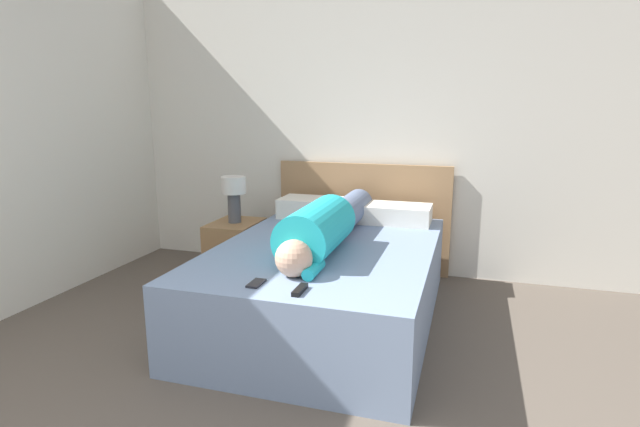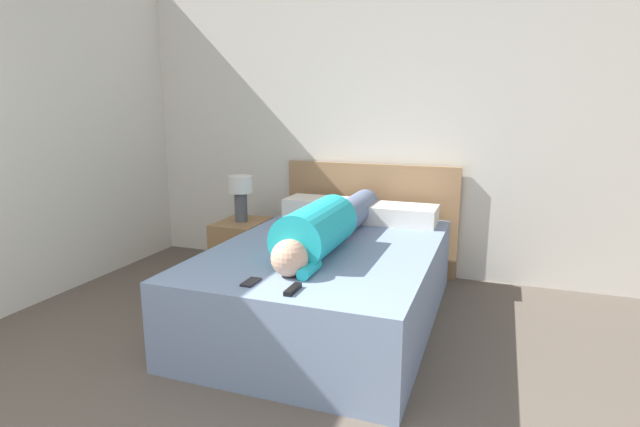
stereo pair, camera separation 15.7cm
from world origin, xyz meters
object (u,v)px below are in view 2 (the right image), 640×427
object	(u,v)px
pillow_second	(400,215)
bed	(328,283)
person_lying	(328,225)
tv_remote	(293,289)
table_lamp	(240,192)
nightstand	(242,250)
cell_phone	(251,282)
pillow_near_headboard	(323,208)

from	to	relation	value
pillow_second	bed	bearing A→B (deg)	-112.29
person_lying	tv_remote	bearing A→B (deg)	-82.88
table_lamp	person_lying	distance (m)	1.11
nightstand	tv_remote	xyz separation A→B (m)	(1.07, -1.41, 0.29)
bed	table_lamp	bearing A→B (deg)	149.95
table_lamp	person_lying	xyz separation A→B (m)	(0.96, -0.55, -0.08)
bed	nightstand	bearing A→B (deg)	149.95
nightstand	cell_phone	distance (m)	1.63
nightstand	table_lamp	size ratio (longest dim) A/B	1.30
bed	pillow_second	bearing A→B (deg)	67.71
pillow_near_headboard	tv_remote	xyz separation A→B (m)	(0.43, -1.66, -0.07)
nightstand	tv_remote	world-z (taller)	tv_remote
table_lamp	pillow_near_headboard	bearing A→B (deg)	20.94
bed	nightstand	size ratio (longest dim) A/B	4.09
table_lamp	pillow_second	world-z (taller)	table_lamp
bed	person_lying	size ratio (longest dim) A/B	1.18
nightstand	cell_phone	size ratio (longest dim) A/B	3.83
nightstand	pillow_second	xyz separation A→B (m)	(1.28, 0.24, 0.35)
bed	nightstand	distance (m)	1.11
nightstand	tv_remote	size ratio (longest dim) A/B	3.32
pillow_near_headboard	person_lying	bearing A→B (deg)	-67.89
bed	person_lying	bearing A→B (deg)	14.59
pillow_second	table_lamp	bearing A→B (deg)	-169.25
person_lying	pillow_near_headboard	size ratio (longest dim) A/B	2.84
pillow_second	nightstand	bearing A→B (deg)	-169.25
pillow_second	tv_remote	distance (m)	1.67
pillow_near_headboard	pillow_second	xyz separation A→B (m)	(0.65, 0.00, -0.01)
table_lamp	pillow_near_headboard	world-z (taller)	table_lamp
table_lamp	tv_remote	distance (m)	1.79
bed	person_lying	xyz separation A→B (m)	(0.00, 0.00, 0.41)
person_lying	pillow_second	world-z (taller)	person_lying
table_lamp	tv_remote	size ratio (longest dim) A/B	2.55
cell_phone	pillow_near_headboard	bearing A→B (deg)	96.19
bed	cell_phone	distance (m)	0.88
nightstand	person_lying	world-z (taller)	person_lying
person_lying	bed	bearing A→B (deg)	-165.41
nightstand	pillow_second	distance (m)	1.35
person_lying	cell_phone	size ratio (longest dim) A/B	13.25
bed	pillow_near_headboard	distance (m)	0.93
person_lying	cell_phone	bearing A→B (deg)	-100.15
pillow_near_headboard	cell_phone	distance (m)	1.63
cell_phone	pillow_second	bearing A→B (deg)	73.82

